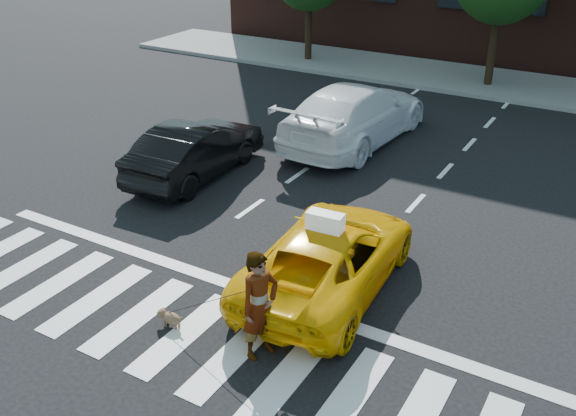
{
  "coord_description": "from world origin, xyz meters",
  "views": [
    {
      "loc": [
        5.82,
        -6.51,
        6.7
      ],
      "look_at": [
        0.23,
        3.01,
        1.1
      ],
      "focal_mm": 40.0,
      "sensor_mm": 36.0,
      "label": 1
    }
  ],
  "objects_px": {
    "taxi": "(329,256)",
    "woman": "(260,306)",
    "dog": "(169,317)",
    "white_suv": "(355,113)",
    "black_sedan": "(196,149)"
  },
  "relations": [
    {
      "from": "woman",
      "to": "dog",
      "type": "xyz_separation_m",
      "value": [
        -1.71,
        -0.18,
        -0.75
      ]
    },
    {
      "from": "woman",
      "to": "dog",
      "type": "relative_size",
      "value": 3.5
    },
    {
      "from": "white_suv",
      "to": "dog",
      "type": "height_order",
      "value": "white_suv"
    },
    {
      "from": "taxi",
      "to": "woman",
      "type": "xyz_separation_m",
      "value": [
        -0.04,
        -2.26,
        0.28
      ]
    },
    {
      "from": "black_sedan",
      "to": "dog",
      "type": "distance_m",
      "value": 6.33
    },
    {
      "from": "taxi",
      "to": "dog",
      "type": "bearing_deg",
      "value": 50.39
    },
    {
      "from": "dog",
      "to": "black_sedan",
      "type": "bearing_deg",
      "value": 116.49
    },
    {
      "from": "taxi",
      "to": "woman",
      "type": "height_order",
      "value": "woman"
    },
    {
      "from": "white_suv",
      "to": "black_sedan",
      "type": "bearing_deg",
      "value": 62.86
    },
    {
      "from": "white_suv",
      "to": "woman",
      "type": "xyz_separation_m",
      "value": [
        2.76,
        -9.32,
        0.07
      ]
    },
    {
      "from": "woman",
      "to": "white_suv",
      "type": "bearing_deg",
      "value": 36.93
    },
    {
      "from": "taxi",
      "to": "dog",
      "type": "xyz_separation_m",
      "value": [
        -1.75,
        -2.45,
        -0.47
      ]
    },
    {
      "from": "black_sedan",
      "to": "taxi",
      "type": "bearing_deg",
      "value": 149.07
    },
    {
      "from": "white_suv",
      "to": "dog",
      "type": "relative_size",
      "value": 11.09
    },
    {
      "from": "taxi",
      "to": "white_suv",
      "type": "bearing_deg",
      "value": -72.33
    }
  ]
}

